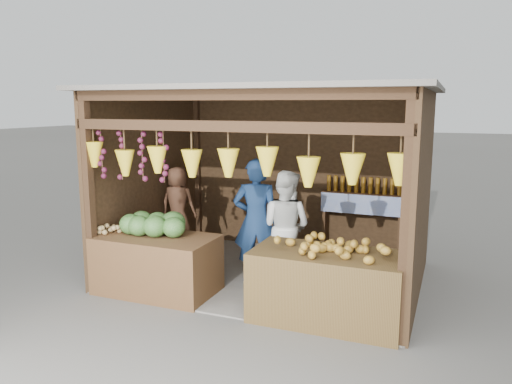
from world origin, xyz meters
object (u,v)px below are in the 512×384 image
woman_standing (285,227)px  counter_left (157,264)px  vendor_seated (178,204)px  man_standing (256,221)px  counter_right (327,287)px

woman_standing → counter_left: bearing=44.9°
counter_left → vendor_seated: vendor_seated is taller
man_standing → woman_standing: size_ratio=1.11×
vendor_seated → man_standing: bearing=160.7°
counter_left → vendor_seated: 1.48m
counter_left → woman_standing: (1.42, 1.02, 0.40)m
man_standing → woman_standing: 0.41m
counter_right → vendor_seated: bearing=153.7°
man_standing → vendor_seated: size_ratio=1.48×
man_standing → woman_standing: bearing=-171.4°
counter_right → vendor_seated: (-2.71, 1.34, 0.50)m
counter_right → woman_standing: woman_standing is taller
counter_right → man_standing: bearing=144.3°
counter_right → counter_left: bearing=179.2°
counter_left → counter_right: size_ratio=0.91×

